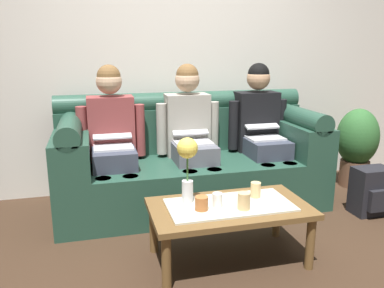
# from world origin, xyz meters

# --- Properties ---
(ground_plane) EXTENTS (14.00, 14.00, 0.00)m
(ground_plane) POSITION_xyz_m (0.00, 0.00, 0.00)
(ground_plane) COLOR #382619
(back_wall_patterned) EXTENTS (6.00, 0.12, 2.90)m
(back_wall_patterned) POSITION_xyz_m (0.00, 1.70, 1.45)
(back_wall_patterned) COLOR silver
(back_wall_patterned) RESTS_ON ground_plane
(couch) EXTENTS (2.25, 0.88, 0.96)m
(couch) POSITION_xyz_m (0.00, 1.17, 0.37)
(couch) COLOR #234738
(couch) RESTS_ON ground_plane
(person_left) EXTENTS (0.56, 0.67, 1.22)m
(person_left) POSITION_xyz_m (-0.66, 1.17, 0.66)
(person_left) COLOR #383D4C
(person_left) RESTS_ON ground_plane
(person_middle) EXTENTS (0.56, 0.67, 1.22)m
(person_middle) POSITION_xyz_m (0.00, 1.17, 0.66)
(person_middle) COLOR #595B66
(person_middle) RESTS_ON ground_plane
(person_right) EXTENTS (0.56, 0.67, 1.22)m
(person_right) POSITION_xyz_m (0.66, 1.17, 0.66)
(person_right) COLOR #383D4C
(person_right) RESTS_ON ground_plane
(coffee_table) EXTENTS (1.01, 0.55, 0.39)m
(coffee_table) POSITION_xyz_m (0.00, 0.16, 0.33)
(coffee_table) COLOR brown
(coffee_table) RESTS_ON ground_plane
(flower_vase) EXTENTS (0.13, 0.13, 0.42)m
(flower_vase) POSITION_xyz_m (-0.25, 0.26, 0.68)
(flower_vase) COLOR silver
(flower_vase) RESTS_ON coffee_table
(cup_near_left) EXTENTS (0.08, 0.08, 0.09)m
(cup_near_left) POSITION_xyz_m (-0.20, 0.11, 0.43)
(cup_near_left) COLOR #B26633
(cup_near_left) RESTS_ON coffee_table
(cup_near_right) EXTENTS (0.08, 0.08, 0.11)m
(cup_near_right) POSITION_xyz_m (0.06, 0.06, 0.44)
(cup_near_right) COLOR #DBB77A
(cup_near_right) RESTS_ON coffee_table
(cup_far_center) EXTENTS (0.06, 0.06, 0.09)m
(cup_far_center) POSITION_xyz_m (-0.09, 0.13, 0.43)
(cup_far_center) COLOR white
(cup_far_center) RESTS_ON coffee_table
(cup_far_left) EXTENTS (0.07, 0.07, 0.10)m
(cup_far_left) POSITION_xyz_m (0.21, 0.22, 0.44)
(cup_far_left) COLOR #DBB77A
(cup_far_left) RESTS_ON coffee_table
(backpack_right) EXTENTS (0.30, 0.25, 0.40)m
(backpack_right) POSITION_xyz_m (1.40, 0.55, 0.19)
(backpack_right) COLOR black
(backpack_right) RESTS_ON ground_plane
(potted_plant) EXTENTS (0.40, 0.40, 0.78)m
(potted_plant) POSITION_xyz_m (1.71, 1.18, 0.43)
(potted_plant) COLOR brown
(potted_plant) RESTS_ON ground_plane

